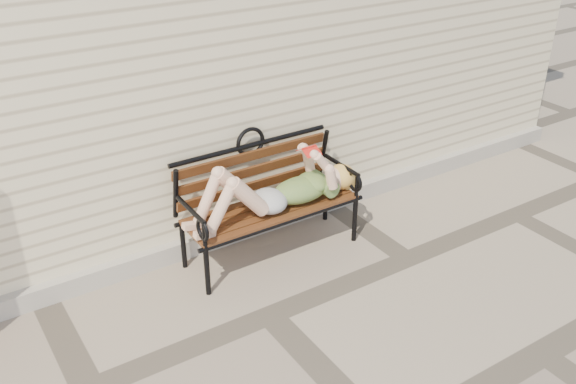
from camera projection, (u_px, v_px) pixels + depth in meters
ground at (270, 315)px, 4.37m from camera, size 80.00×80.00×0.00m
house_wall at (97, 9)px, 5.88m from camera, size 8.00×4.00×3.00m
foundation_strip at (206, 241)px, 5.05m from camera, size 8.00×0.10×0.15m
garden_bench at (265, 188)px, 4.85m from camera, size 1.49×0.59×0.96m
reading_woman at (274, 190)px, 4.76m from camera, size 1.40×0.32×0.44m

